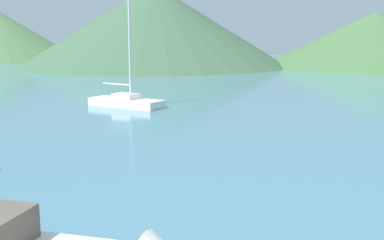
# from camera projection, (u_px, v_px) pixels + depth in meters

# --- Properties ---
(sailboat_inner) EXTENTS (5.30, 3.16, 7.73)m
(sailboat_inner) POSITION_uv_depth(u_px,v_px,m) (126.00, 100.00, 30.58)
(sailboat_inner) COLOR white
(sailboat_inner) RESTS_ON ground_plane
(hill_central) EXTENTS (40.48, 40.48, 12.15)m
(hill_central) POSITION_uv_depth(u_px,v_px,m) (154.00, 26.00, 72.77)
(hill_central) COLOR #38563D
(hill_central) RESTS_ON ground_plane
(hill_east) EXTENTS (33.63, 33.63, 8.12)m
(hill_east) POSITION_uv_depth(u_px,v_px,m) (375.00, 39.00, 71.49)
(hill_east) COLOR #3D6038
(hill_east) RESTS_ON ground_plane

